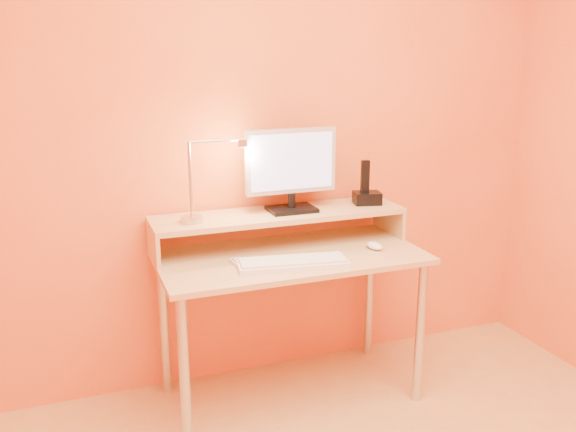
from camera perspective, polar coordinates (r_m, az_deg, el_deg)
name	(u,v)px	position (r m, az deg, el deg)	size (l,w,h in m)	color
wall_back	(267,129)	(2.93, -2.00, 8.18)	(3.00, 0.04, 2.50)	orange
desk_leg_fl	(184,376)	(2.55, -9.74, -14.62)	(0.04, 0.04, 0.69)	silver
desk_leg_fr	(420,333)	(2.92, 12.35, -10.73)	(0.04, 0.04, 0.69)	silver
desk_leg_bl	(164,325)	(2.99, -11.61, -10.05)	(0.04, 0.04, 0.69)	silver
desk_leg_br	(369,294)	(3.31, 7.67, -7.32)	(0.04, 0.04, 0.69)	silver
desk_lower	(290,257)	(2.76, 0.22, -3.85)	(1.20, 0.60, 0.03)	tan
shelf_riser_left	(153,244)	(2.73, -12.60, -2.62)	(0.02, 0.30, 0.14)	tan
shelf_riser_right	(389,219)	(3.11, 9.48, -0.32)	(0.02, 0.30, 0.14)	tan
desk_shelf	(279,215)	(2.84, -0.84, 0.12)	(1.20, 0.30, 0.03)	tan
monitor_foot	(292,209)	(2.86, 0.35, 0.65)	(0.22, 0.16, 0.02)	black
monitor_neck	(292,200)	(2.85, 0.35, 1.51)	(0.04, 0.04, 0.07)	black
monitor_panel	(291,161)	(2.82, 0.28, 5.21)	(0.44, 0.04, 0.30)	#B8B8BB
monitor_back	(289,160)	(2.84, 0.11, 5.29)	(0.40, 0.01, 0.26)	black
monitor_screen	(292,162)	(2.80, 0.42, 5.15)	(0.40, 0.00, 0.26)	#B9C0FC
lamp_base	(192,219)	(2.70, -9.05, -0.32)	(0.10, 0.10, 0.03)	silver
lamp_post	(190,180)	(2.66, -9.20, 3.37)	(0.01, 0.01, 0.33)	silver
lamp_arm	(216,141)	(2.66, -6.80, 7.05)	(0.01, 0.01, 0.24)	silver
lamp_head	(243,143)	(2.69, -4.29, 6.89)	(0.04, 0.04, 0.03)	silver
lamp_bulb	(243,147)	(2.69, -4.29, 6.55)	(0.03, 0.03, 0.00)	#FFEAC6
phone_dock	(367,198)	(3.02, 7.47, 1.69)	(0.13, 0.10, 0.06)	black
phone_handset	(365,176)	(2.99, 7.28, 3.73)	(0.04, 0.03, 0.16)	black
phone_led	(380,200)	(2.99, 8.68, 1.55)	(0.01, 0.00, 0.04)	#3358FF
keyboard	(293,264)	(2.59, 0.45, -4.52)	(0.47, 0.15, 0.02)	white
mouse	(374,246)	(2.84, 8.15, -2.79)	(0.06, 0.10, 0.03)	white
remote_control	(243,266)	(2.58, -4.27, -4.71)	(0.05, 0.19, 0.02)	white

